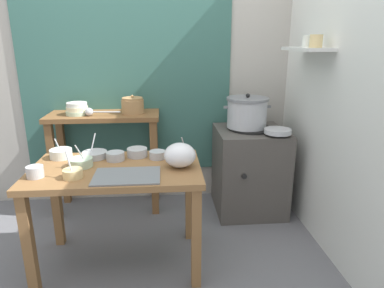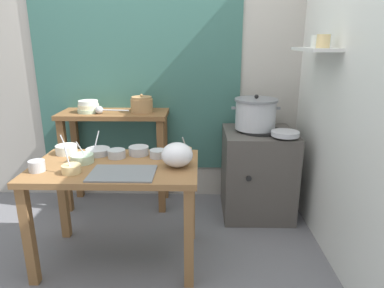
{
  "view_description": "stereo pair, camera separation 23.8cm",
  "coord_description": "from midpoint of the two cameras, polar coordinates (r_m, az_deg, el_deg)",
  "views": [
    {
      "loc": [
        0.18,
        -2.16,
        1.51
      ],
      "look_at": [
        0.37,
        0.12,
        0.82
      ],
      "focal_mm": 32.05,
      "sensor_mm": 36.0,
      "label": 1
    },
    {
      "loc": [
        0.42,
        -2.16,
        1.51
      ],
      "look_at": [
        0.37,
        0.12,
        0.82
      ],
      "focal_mm": 32.05,
      "sensor_mm": 36.0,
      "label": 2
    }
  ],
  "objects": [
    {
      "name": "steamer_pot",
      "position": [
        3.0,
        6.91,
        5.21
      ],
      "size": [
        0.41,
        0.37,
        0.3
      ],
      "color": "#B7BABF",
      "rests_on": "stove_block"
    },
    {
      "name": "back_shelf_table",
      "position": [
        3.17,
        -16.33,
        0.93
      ],
      "size": [
        0.96,
        0.4,
        0.9
      ],
      "color": "brown",
      "rests_on": "ground"
    },
    {
      "name": "prep_bowl_3",
      "position": [
        2.53,
        -18.51,
        -1.68
      ],
      "size": [
        0.17,
        0.17,
        0.17
      ],
      "color": "#B7BABF",
      "rests_on": "prep_table"
    },
    {
      "name": "wide_pan",
      "position": [
        2.86,
        11.8,
        2.08
      ],
      "size": [
        0.22,
        0.22,
        0.04
      ],
      "primitive_type": "cylinder",
      "color": "#B7BABF",
      "rests_on": "stove_block"
    },
    {
      "name": "plastic_bag",
      "position": [
        2.22,
        -5.1,
        -1.91
      ],
      "size": [
        0.21,
        0.21,
        0.16
      ],
      "primitive_type": "ellipsoid",
      "color": "white",
      "rests_on": "prep_table"
    },
    {
      "name": "prep_bowl_6",
      "position": [
        2.32,
        -27.41,
        -4.12
      ],
      "size": [
        0.1,
        0.1,
        0.07
      ],
      "color": "#B7BABF",
      "rests_on": "prep_table"
    },
    {
      "name": "ladle",
      "position": [
        3.05,
        -18.7,
        5.06
      ],
      "size": [
        0.3,
        0.07,
        0.07
      ],
      "color": "#B7BABF",
      "rests_on": "back_shelf_table"
    },
    {
      "name": "prep_bowl_1",
      "position": [
        2.49,
        -4.34,
        -1.19
      ],
      "size": [
        0.12,
        0.12,
        0.13
      ],
      "color": "tan",
      "rests_on": "prep_table"
    },
    {
      "name": "wall_back",
      "position": [
        3.27,
        -8.79,
        13.01
      ],
      "size": [
        4.4,
        0.12,
        2.6
      ],
      "color": "#B2ADA3",
      "rests_on": "ground"
    },
    {
      "name": "ground_plane",
      "position": [
        2.65,
        -10.96,
        -18.22
      ],
      "size": [
        9.0,
        9.0,
        0.0
      ],
      "primitive_type": "plane",
      "color": "slate"
    },
    {
      "name": "prep_bowl_7",
      "position": [
        2.21,
        -22.2,
        -4.55
      ],
      "size": [
        0.12,
        0.12,
        0.18
      ],
      "color": "#E5C684",
      "rests_on": "prep_table"
    },
    {
      "name": "prep_bowl_8",
      "position": [
        2.41,
        -8.6,
        -1.77
      ],
      "size": [
        0.11,
        0.11,
        0.05
      ],
      "color": "#B7BABF",
      "rests_on": "prep_table"
    },
    {
      "name": "prep_bowl_0",
      "position": [
        2.39,
        -20.78,
        -2.85
      ],
      "size": [
        0.15,
        0.15,
        0.16
      ],
      "color": "#B7D1AD",
      "rests_on": "prep_table"
    },
    {
      "name": "prep_bowl_2",
      "position": [
        2.43,
        -15.4,
        -1.96
      ],
      "size": [
        0.12,
        0.12,
        0.06
      ],
      "color": "#B7BABF",
      "rests_on": "prep_table"
    },
    {
      "name": "prep_bowl_5",
      "position": [
        2.48,
        -11.85,
        -1.36
      ],
      "size": [
        0.14,
        0.14,
        0.06
      ],
      "color": "#B7BABF",
      "rests_on": "prep_table"
    },
    {
      "name": "prep_bowl_4",
      "position": [
        2.61,
        -23.45,
        -1.45
      ],
      "size": [
        0.15,
        0.15,
        0.15
      ],
      "color": "silver",
      "rests_on": "prep_table"
    },
    {
      "name": "serving_tray",
      "position": [
        2.14,
        -13.95,
        -5.24
      ],
      "size": [
        0.4,
        0.28,
        0.01
      ],
      "primitive_type": "cube",
      "color": "slate",
      "rests_on": "prep_table"
    },
    {
      "name": "clay_pot",
      "position": [
        3.06,
        -12.07,
        6.26
      ],
      "size": [
        0.19,
        0.19,
        0.16
      ],
      "color": "#A37A4C",
      "rests_on": "back_shelf_table"
    },
    {
      "name": "bowl_stack_enamel",
      "position": [
        3.14,
        -20.67,
        5.46
      ],
      "size": [
        0.19,
        0.19,
        0.11
      ],
      "color": "#B7D1AD",
      "rests_on": "back_shelf_table"
    },
    {
      "name": "stove_block",
      "position": [
        3.14,
        7.36,
        -4.34
      ],
      "size": [
        0.6,
        0.61,
        0.78
      ],
      "color": "#4C4742",
      "rests_on": "ground"
    },
    {
      "name": "prep_table",
      "position": [
        2.35,
        -15.24,
        -6.32
      ],
      "size": [
        1.1,
        0.66,
        0.72
      ],
      "color": "olive",
      "rests_on": "ground"
    },
    {
      "name": "wall_right",
      "position": [
        2.61,
        20.52,
        11.19
      ],
      "size": [
        0.3,
        3.2,
        2.6
      ],
      "color": "silver",
      "rests_on": "ground"
    }
  ]
}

